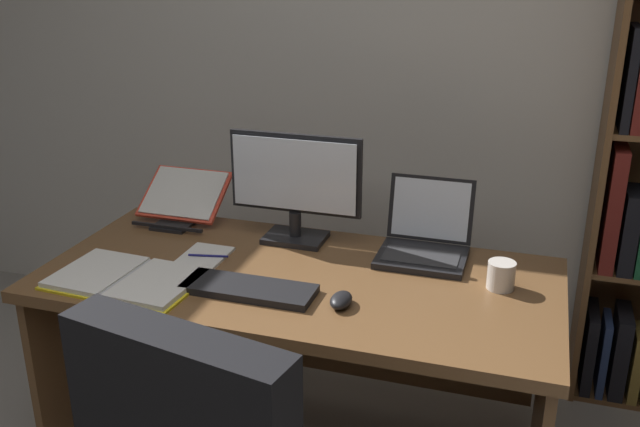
% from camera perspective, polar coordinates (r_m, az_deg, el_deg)
% --- Properties ---
extents(wall_back, '(5.41, 0.12, 2.70)m').
position_cam_1_polar(wall_back, '(3.12, 6.34, 13.11)').
color(wall_back, beige).
rests_on(wall_back, ground).
extents(desk, '(1.70, 0.80, 0.74)m').
position_cam_1_polar(desk, '(2.51, -1.12, -8.19)').
color(desk, brown).
rests_on(desk, ground).
extents(monitor, '(0.49, 0.16, 0.40)m').
position_cam_1_polar(monitor, '(2.55, -2.00, 2.07)').
color(monitor, black).
rests_on(monitor, desk).
extents(laptop, '(0.30, 0.30, 0.25)m').
position_cam_1_polar(laptop, '(2.50, 8.41, -2.19)').
color(laptop, black).
rests_on(laptop, desk).
extents(keyboard, '(0.42, 0.15, 0.02)m').
position_cam_1_polar(keyboard, '(2.24, -5.74, -6.03)').
color(keyboard, black).
rests_on(keyboard, desk).
extents(computer_mouse, '(0.06, 0.10, 0.04)m').
position_cam_1_polar(computer_mouse, '(2.15, 1.70, -6.96)').
color(computer_mouse, black).
rests_on(computer_mouse, desk).
extents(reading_stand_with_book, '(0.33, 0.28, 0.17)m').
position_cam_1_polar(reading_stand_with_book, '(2.84, -10.97, 1.22)').
color(reading_stand_with_book, black).
rests_on(reading_stand_with_book, desk).
extents(open_binder, '(0.49, 0.33, 0.02)m').
position_cam_1_polar(open_binder, '(2.38, -15.24, -5.06)').
color(open_binder, yellow).
rests_on(open_binder, desk).
extents(notepad, '(0.15, 0.21, 0.01)m').
position_cam_1_polar(notepad, '(2.49, -9.36, -3.49)').
color(notepad, silver).
rests_on(notepad, desk).
extents(pen, '(0.14, 0.04, 0.01)m').
position_cam_1_polar(pen, '(2.48, -8.96, -3.36)').
color(pen, navy).
rests_on(pen, notepad).
extents(coffee_mug, '(0.09, 0.09, 0.09)m').
position_cam_1_polar(coffee_mug, '(2.31, 14.33, -4.82)').
color(coffee_mug, silver).
rests_on(coffee_mug, desk).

